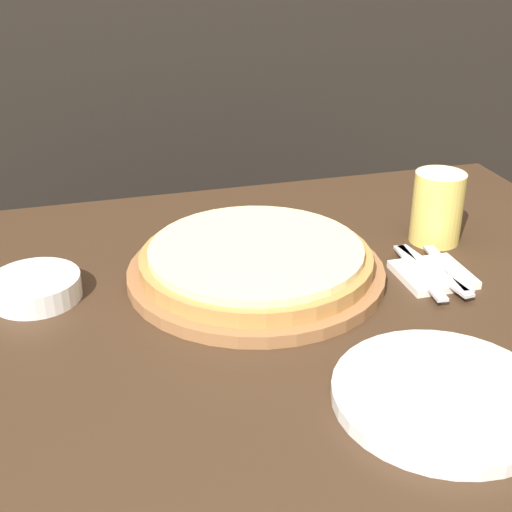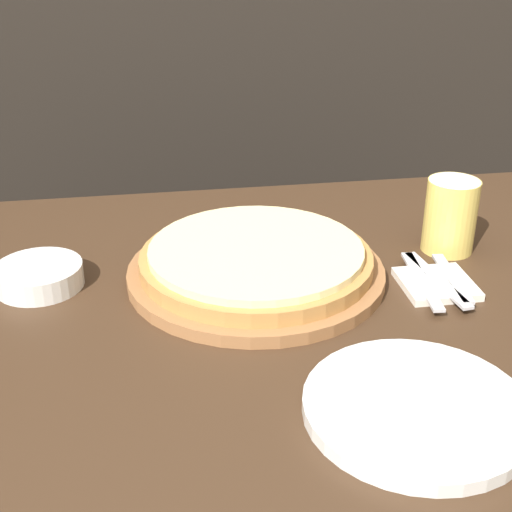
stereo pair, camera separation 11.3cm
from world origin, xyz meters
name	(u,v)px [view 2 (the right image)]	position (x,y,z in m)	size (l,w,h in m)	color
dining_table	(269,481)	(0.00, 0.00, 0.36)	(1.27, 0.96, 0.73)	#3D2819
pizza_on_board	(256,264)	(-0.01, 0.07, 0.75)	(0.41, 0.41, 0.06)	#99663D
beer_glass	(451,213)	(0.33, 0.13, 0.80)	(0.09, 0.09, 0.13)	#E5C65B
dinner_plate	(416,408)	(0.12, -0.29, 0.74)	(0.27, 0.27, 0.02)	silver
side_bowl	(39,276)	(-0.35, 0.10, 0.75)	(0.14, 0.14, 0.04)	silver
napkin_stack	(437,284)	(0.26, 0.00, 0.73)	(0.11, 0.11, 0.01)	silver
fork	(422,281)	(0.24, 0.00, 0.74)	(0.04, 0.19, 0.00)	silver
dinner_knife	(437,280)	(0.26, 0.00, 0.74)	(0.04, 0.19, 0.00)	silver
spoon	(452,278)	(0.29, 0.00, 0.74)	(0.03, 0.16, 0.00)	silver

